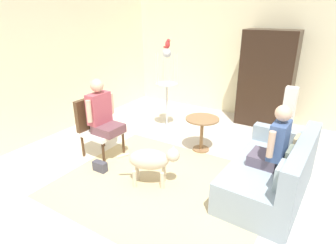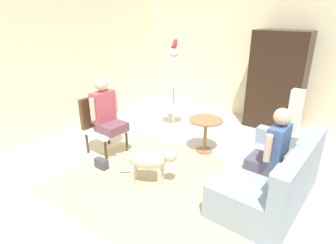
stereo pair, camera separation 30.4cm
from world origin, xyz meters
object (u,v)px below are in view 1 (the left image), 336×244
Objects in this scene: dog at (152,160)px; column_lamp at (286,124)px; bird_cage_stand at (167,86)px; armoire_cabinet at (267,79)px; person_on_armchair at (102,112)px; handbag at (100,166)px; couch at (273,174)px; round_end_table at (202,128)px; armchair at (96,123)px; person_on_couch at (275,142)px; parrot at (168,44)px.

column_lamp is (1.41, 1.80, 0.20)m from dog.
bird_cage_stand is 0.83× the size of armoire_cabinet.
column_lamp is (2.58, 1.49, -0.18)m from person_on_armchair.
dog is at bearing 8.12° from handbag.
couch is 1.51m from round_end_table.
armchair is 1.20× the size of dog.
person_on_armchair reaches higher than round_end_table.
parrot reaches higher than person_on_couch.
column_lamp is 5.44× the size of handbag.
person_on_couch reaches higher than armchair.
handbag is (-2.34, -0.75, -0.69)m from person_on_couch.
parrot is 2.60m from handbag.
round_end_table is at bearing 83.98° from dog.
person_on_couch is 2.64m from person_on_armchair.
couch is 1.63m from dog.
couch is 3.04m from parrot.
person_on_armchair is 1.45× the size of round_end_table.
couch is at bearing 23.75° from dog.
column_lamp is at bearing -2.24° from bird_cage_stand.
armoire_cabinet is at bearing 76.98° from dog.
dog is at bearing -13.01° from armchair.
armoire_cabinet reaches higher than round_end_table.
handbag is at bearing -89.52° from parrot.
bird_cage_stand reaches higher than couch.
person_on_couch reaches higher than handbag.
bird_cage_stand is 2.35m from column_lamp.
column_lamp is (2.75, 1.49, 0.05)m from armchair.
parrot is 2.57m from column_lamp.
couch is 1.39× the size of column_lamp.
armchair is 1.17× the size of person_on_couch.
parrot is (-1.04, 0.56, 1.29)m from round_end_table.
couch is 1.18m from column_lamp.
round_end_table is (-1.35, 0.67, 0.12)m from couch.
person_on_armchair is at bearing -99.78° from parrot.
round_end_table is 1.29m from bird_cage_stand.
column_lamp reaches higher than handbag.
parrot is (-2.35, 1.27, 0.95)m from person_on_couch.
column_lamp is (2.33, -0.09, -0.31)m from bird_cage_stand.
round_end_table is at bearing -28.03° from bird_cage_stand.
column_lamp is at bearing 92.14° from person_on_couch.
round_end_table is (-1.31, 0.70, -0.34)m from person_on_couch.
person_on_armchair reaches higher than couch.
handbag is at bearing -161.77° from couch.
person_on_couch reaches higher than couch.
person_on_armchair is 2.99m from column_lamp.
person_on_armchair reaches higher than armchair.
armoire_cabinet reaches higher than column_lamp.
parrot is at bearing 151.70° from person_on_couch.
armchair is at bearing 177.91° from person_on_armchair.
armchair is 3.54m from armoire_cabinet.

